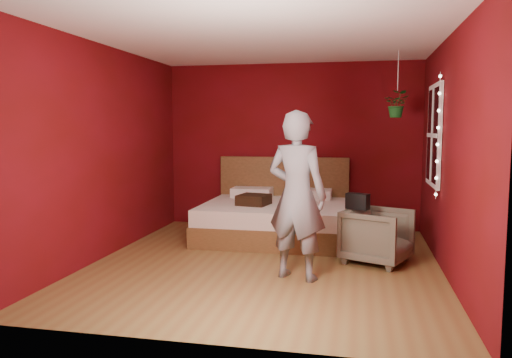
# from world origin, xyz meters

# --- Properties ---
(floor) EXTENTS (4.50, 4.50, 0.00)m
(floor) POSITION_xyz_m (0.00, 0.00, 0.00)
(floor) COLOR brown
(floor) RESTS_ON ground
(room_walls) EXTENTS (4.04, 4.54, 2.62)m
(room_walls) POSITION_xyz_m (0.00, 0.00, 1.68)
(room_walls) COLOR maroon
(room_walls) RESTS_ON ground
(window) EXTENTS (0.05, 0.97, 1.27)m
(window) POSITION_xyz_m (1.97, 0.90, 1.50)
(window) COLOR white
(window) RESTS_ON room_walls
(fairy_lights) EXTENTS (0.04, 0.04, 1.45)m
(fairy_lights) POSITION_xyz_m (1.94, 0.37, 1.50)
(fairy_lights) COLOR silver
(fairy_lights) RESTS_ON room_walls
(bed) EXTENTS (2.05, 1.74, 1.13)m
(bed) POSITION_xyz_m (-0.11, 1.42, 0.29)
(bed) COLOR brown
(bed) RESTS_ON ground
(person) EXTENTS (0.74, 0.60, 1.78)m
(person) POSITION_xyz_m (0.43, -0.50, 0.89)
(person) COLOR slate
(person) RESTS_ON ground
(armchair) EXTENTS (0.93, 0.92, 0.65)m
(armchair) POSITION_xyz_m (1.29, 0.29, 0.32)
(armchair) COLOR #686552
(armchair) RESTS_ON ground
(handbag) EXTENTS (0.29, 0.22, 0.18)m
(handbag) POSITION_xyz_m (1.06, 0.23, 0.74)
(handbag) COLOR black
(handbag) RESTS_ON armchair
(throw_pillow) EXTENTS (0.47, 0.47, 0.14)m
(throw_pillow) POSITION_xyz_m (-0.38, 1.14, 0.58)
(throw_pillow) COLOR black
(throw_pillow) RESTS_ON bed
(hanging_plant) EXTENTS (0.38, 0.35, 0.87)m
(hanging_plant) POSITION_xyz_m (1.54, 1.26, 1.90)
(hanging_plant) COLOR silver
(hanging_plant) RESTS_ON room_walls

